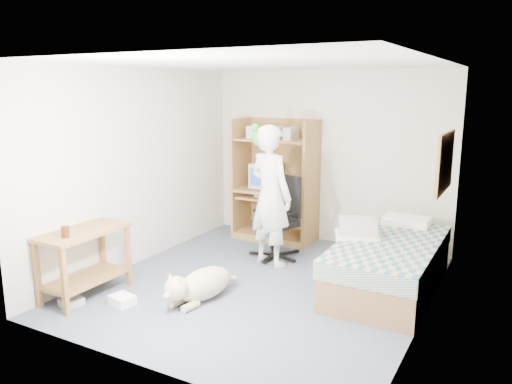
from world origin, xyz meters
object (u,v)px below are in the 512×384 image
Objects in this scene: printer_cart at (356,250)px; bed at (389,264)px; person at (270,196)px; computer_hutch at (276,185)px; dog at (200,284)px; office_chair at (279,229)px; side_desk at (84,253)px.

bed is at bearing -23.61° from printer_cart.
person is 3.00× the size of printer_cart.
computer_hutch is 1.65× the size of dog.
dog is (-1.69, -1.30, -0.11)m from bed.
printer_cart is (1.16, -0.05, -0.51)m from person.
office_chair is 0.60m from person.
bed is 2.14m from dog.
computer_hutch is 1.80× the size of side_desk.
person is 1.27m from printer_cart.
bed is 2.02× the size of side_desk.
computer_hutch reaches higher than printer_cart.
dog is at bearing -156.82° from printer_cart.
computer_hutch is at bearing 138.10° from office_chair.
dog is at bearing -142.36° from bed.
bed is at bearing -163.36° from person.
printer_cart is at bearing -163.67° from person.
side_desk reaches higher than printer_cart.
printer_cart is (-0.39, 0.01, 0.10)m from bed.
bed is at bearing 46.89° from dog.
office_chair reaches higher than side_desk.
person is at bearing 55.36° from side_desk.
person is (0.03, -0.31, 0.52)m from office_chair.
printer_cart is (1.61, -1.11, -0.43)m from computer_hutch.
office_chair reaches higher than dog.
side_desk is 0.92× the size of office_chair.
computer_hutch is at bearing 106.55° from dog.
side_desk is at bearing -147.50° from bed.
person reaches higher than computer_hutch.
side_desk is (-2.85, -1.82, 0.21)m from bed.
computer_hutch is 2.00m from printer_cart.
person is at bearing 93.48° from dog.
person is (-1.55, 0.06, 0.61)m from bed.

